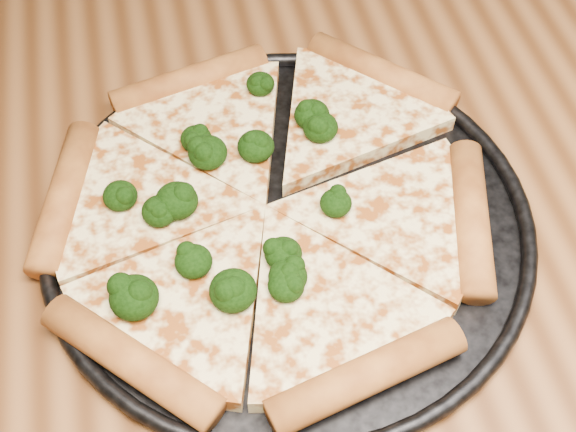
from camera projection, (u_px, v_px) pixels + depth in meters
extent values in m
cube|color=brown|center=(458.00, 308.00, 0.63)|extent=(1.20, 0.90, 0.04)
cylinder|color=black|center=(288.00, 226.00, 0.65)|extent=(0.39, 0.39, 0.01)
torus|color=black|center=(288.00, 220.00, 0.64)|extent=(0.40, 0.40, 0.01)
cylinder|color=#BE6E2F|center=(382.00, 74.00, 0.74)|extent=(0.12, 0.13, 0.03)
cylinder|color=#BE6E2F|center=(190.00, 81.00, 0.73)|extent=(0.15, 0.06, 0.03)
cylinder|color=#BE6E2F|center=(65.00, 197.00, 0.65)|extent=(0.07, 0.15, 0.03)
cylinder|color=#BE6E2F|center=(132.00, 361.00, 0.56)|extent=(0.12, 0.13, 0.03)
cylinder|color=#BE6E2F|center=(367.00, 376.00, 0.55)|extent=(0.15, 0.06, 0.03)
cylinder|color=#BE6E2F|center=(471.00, 218.00, 0.63)|extent=(0.07, 0.15, 0.03)
ellipsoid|color=black|center=(256.00, 146.00, 0.66)|extent=(0.03, 0.03, 0.02)
ellipsoid|color=black|center=(233.00, 290.00, 0.58)|extent=(0.04, 0.04, 0.03)
ellipsoid|color=black|center=(283.00, 254.00, 0.60)|extent=(0.03, 0.03, 0.02)
ellipsoid|color=black|center=(120.00, 196.00, 0.63)|extent=(0.03, 0.03, 0.02)
ellipsoid|color=black|center=(177.00, 201.00, 0.63)|extent=(0.03, 0.03, 0.03)
ellipsoid|color=black|center=(159.00, 211.00, 0.62)|extent=(0.03, 0.03, 0.02)
ellipsoid|color=black|center=(134.00, 297.00, 0.57)|extent=(0.04, 0.04, 0.03)
ellipsoid|color=black|center=(196.00, 139.00, 0.67)|extent=(0.03, 0.03, 0.02)
ellipsoid|color=black|center=(286.00, 285.00, 0.58)|extent=(0.03, 0.03, 0.02)
ellipsoid|color=black|center=(288.00, 277.00, 0.59)|extent=(0.03, 0.03, 0.02)
ellipsoid|color=black|center=(260.00, 84.00, 0.71)|extent=(0.03, 0.03, 0.02)
ellipsoid|color=black|center=(208.00, 152.00, 0.66)|extent=(0.03, 0.03, 0.03)
ellipsoid|color=black|center=(312.00, 115.00, 0.69)|extent=(0.03, 0.03, 0.02)
ellipsoid|color=black|center=(336.00, 203.00, 0.63)|extent=(0.03, 0.03, 0.02)
ellipsoid|color=black|center=(193.00, 261.00, 0.59)|extent=(0.03, 0.03, 0.02)
ellipsoid|color=black|center=(320.00, 127.00, 0.68)|extent=(0.03, 0.03, 0.02)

